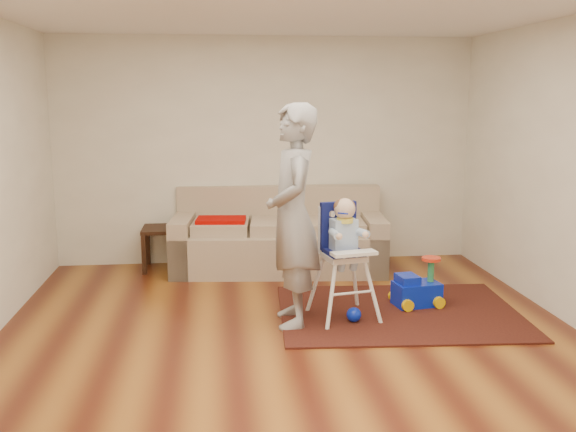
{
  "coord_description": "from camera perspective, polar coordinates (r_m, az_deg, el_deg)",
  "views": [
    {
      "loc": [
        -0.6,
        -4.94,
        2.02
      ],
      "look_at": [
        0.0,
        0.4,
        1.0
      ],
      "focal_mm": 40.0,
      "sensor_mm": 36.0,
      "label": 1
    }
  ],
  "objects": [
    {
      "name": "ground",
      "position": [
        5.37,
        0.49,
        -11.34
      ],
      "size": [
        5.5,
        5.5,
        0.0
      ],
      "primitive_type": "plane",
      "color": "#491B0E",
      "rests_on": "ground"
    },
    {
      "name": "room_envelope",
      "position": [
        5.5,
        -0.15,
        9.23
      ],
      "size": [
        5.04,
        5.52,
        2.72
      ],
      "color": "beige",
      "rests_on": "ground"
    },
    {
      "name": "sofa",
      "position": [
        7.44,
        -0.86,
        -1.28
      ],
      "size": [
        2.51,
        1.22,
        0.94
      ],
      "rotation": [
        0.0,
        0.0,
        -0.1
      ],
      "color": "gray",
      "rests_on": "ground"
    },
    {
      "name": "side_table",
      "position": [
        7.67,
        -10.89,
        -2.81
      ],
      "size": [
        0.5,
        0.5,
        0.5
      ],
      "primitive_type": null,
      "color": "black",
      "rests_on": "ground"
    },
    {
      "name": "area_rug",
      "position": [
        6.18,
        9.82,
        -8.4
      ],
      "size": [
        2.32,
        1.8,
        0.02
      ],
      "primitive_type": "cube",
      "rotation": [
        0.0,
        0.0,
        -0.06
      ],
      "color": "black",
      "rests_on": "ground"
    },
    {
      "name": "ride_on_toy",
      "position": [
        6.32,
        11.4,
        -5.73
      ],
      "size": [
        0.47,
        0.37,
        0.47
      ],
      "primitive_type": null,
      "rotation": [
        0.0,
        0.0,
        0.16
      ],
      "color": "#0920C0",
      "rests_on": "area_rug"
    },
    {
      "name": "toy_ball",
      "position": [
        5.83,
        5.87,
        -8.71
      ],
      "size": [
        0.13,
        0.13,
        0.13
      ],
      "primitive_type": "sphere",
      "color": "#0920C0",
      "rests_on": "area_rug"
    },
    {
      "name": "high_chair",
      "position": [
        5.83,
        4.99,
        -4.0
      ],
      "size": [
        0.61,
        0.61,
        1.12
      ],
      "rotation": [
        0.0,
        0.0,
        0.2
      ],
      "color": "white",
      "rests_on": "ground"
    },
    {
      "name": "adult",
      "position": [
        5.58,
        0.43,
        -0.03
      ],
      "size": [
        0.48,
        0.72,
        1.95
      ],
      "primitive_type": "imported",
      "rotation": [
        0.0,
        0.0,
        -1.56
      ],
      "color": "gray",
      "rests_on": "ground"
    }
  ]
}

